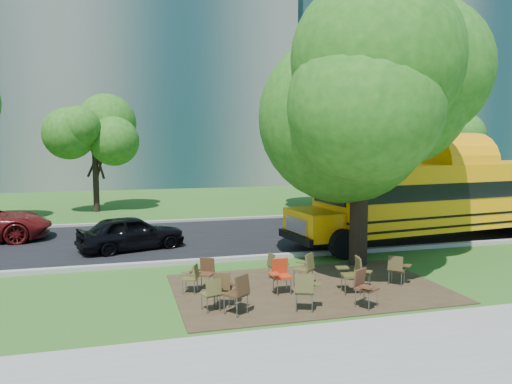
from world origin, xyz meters
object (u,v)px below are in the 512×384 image
object	(u,v)px
main_tree	(362,82)
chair_0	(212,291)
chair_3	(280,273)
school_bus	(449,196)
chair_1	(224,285)
chair_2	(238,290)
chair_12	(361,270)
chair_7	(397,267)
chair_8	(192,275)
chair_6	(353,271)
black_car	(131,233)
chair_9	(205,270)
chair_11	(306,266)
chair_4	(306,288)
chair_10	(275,264)
chair_5	(364,285)

from	to	relation	value
main_tree	chair_0	xyz separation A→B (m)	(-5.19, -3.07, -5.16)
chair_0	chair_3	world-z (taller)	chair_3
school_bus	chair_1	world-z (taller)	school_bus
chair_1	chair_0	bearing A→B (deg)	-121.44
main_tree	chair_2	bearing A→B (deg)	-143.62
chair_2	chair_12	world-z (taller)	chair_2
chair_3	chair_7	size ratio (longest dim) A/B	1.07
chair_7	chair_8	size ratio (longest dim) A/B	1.09
chair_6	black_car	distance (m)	8.56
school_bus	chair_6	size ratio (longest dim) A/B	12.92
chair_9	chair_11	bearing A→B (deg)	-160.79
chair_4	chair_9	size ratio (longest dim) A/B	1.10
chair_9	chair_6	bearing A→B (deg)	-171.94
black_car	chair_3	bearing A→B (deg)	-167.82
chair_2	black_car	xyz separation A→B (m)	(-2.14, 7.46, 0.05)
chair_9	chair_2	bearing A→B (deg)	129.94
chair_4	chair_12	xyz separation A→B (m)	(2.06, 1.32, -0.07)
chair_7	chair_11	size ratio (longest dim) A/B	0.91
chair_1	chair_9	bearing A→B (deg)	117.27
school_bus	chair_10	world-z (taller)	school_bus
chair_3	black_car	xyz separation A→B (m)	(-3.53, 6.22, 0.08)
chair_6	chair_10	size ratio (longest dim) A/B	1.24
chair_2	chair_6	bearing A→B (deg)	-24.17
chair_8	chair_12	world-z (taller)	chair_12
chair_6	chair_12	bearing A→B (deg)	-37.81
main_tree	chair_8	bearing A→B (deg)	-163.84
chair_0	chair_11	distance (m)	3.03
chair_6	chair_9	xyz separation A→B (m)	(-3.56, 1.36, -0.08)
chair_1	chair_4	xyz separation A→B (m)	(1.72, -0.83, 0.05)
chair_1	chair_2	size ratio (longest dim) A/B	0.91
chair_3	chair_0	bearing A→B (deg)	25.29
school_bus	chair_8	xyz separation A→B (m)	(-10.74, -4.35, -1.27)
main_tree	chair_8	xyz separation A→B (m)	(-5.44, -1.58, -5.18)
school_bus	chair_10	size ratio (longest dim) A/B	16.00
chair_1	black_car	bearing A→B (deg)	125.36
chair_12	chair_3	bearing A→B (deg)	-57.02
chair_3	chair_1	bearing A→B (deg)	21.95
school_bus	chair_12	world-z (taller)	school_bus
chair_3	chair_8	xyz separation A→B (m)	(-2.16, 0.62, -0.08)
chair_8	chair_6	bearing A→B (deg)	-82.82
chair_4	chair_5	world-z (taller)	chair_4
chair_8	chair_10	size ratio (longest dim) A/B	0.98
chair_3	chair_5	distance (m)	2.18
school_bus	chair_12	xyz separation A→B (m)	(-6.39, -5.10, -1.24)
chair_5	chair_11	distance (m)	2.07
chair_3	chair_10	world-z (taller)	chair_3
chair_4	chair_10	distance (m)	2.60
school_bus	chair_8	distance (m)	11.65
school_bus	chair_4	size ratio (longest dim) A/B	13.58
chair_5	chair_12	world-z (taller)	chair_5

